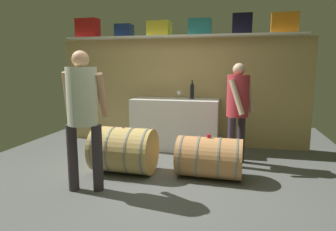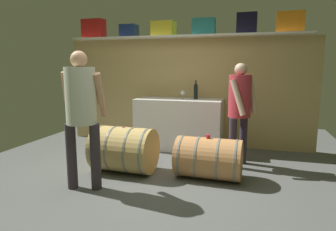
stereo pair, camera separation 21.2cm
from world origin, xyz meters
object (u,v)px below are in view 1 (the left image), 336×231
toolcase_black (242,24)px  work_cabinet (175,124)px  toolcase_teal (200,27)px  wine_barrel_near (209,157)px  toolcase_navy (124,31)px  winemaker_pouring (238,103)px  toolcase_red (88,28)px  wine_barrel_far (124,150)px  wine_glass (179,93)px  toolcase_orange (285,23)px  tasting_cup (209,136)px  visitor_tasting (83,107)px  toolcase_yellow (159,29)px  wine_bottle_dark (192,91)px

toolcase_black → work_cabinet: bearing=-166.6°
toolcase_teal → wine_barrel_near: size_ratio=0.45×
toolcase_navy → toolcase_black: bearing=-1.7°
winemaker_pouring → toolcase_red: bearing=-76.2°
wine_barrel_far → winemaker_pouring: winemaker_pouring is taller
toolcase_teal → work_cabinet: 1.77m
wine_glass → winemaker_pouring: size_ratio=0.10×
toolcase_black → toolcase_orange: 0.68m
toolcase_black → toolcase_teal: bearing=-178.1°
toolcase_black → winemaker_pouring: size_ratio=0.22×
toolcase_teal → wine_barrel_near: (0.35, -1.55, -1.89)m
tasting_cup → toolcase_black: bearing=75.7°
toolcase_red → work_cabinet: bearing=-4.6°
toolcase_red → toolcase_black: toolcase_red is taller
toolcase_orange → visitor_tasting: size_ratio=0.26×
wine_barrel_near → visitor_tasting: (-1.42, -0.75, 0.74)m
toolcase_yellow → work_cabinet: size_ratio=0.26×
toolcase_yellow → wine_glass: (0.40, -0.16, -1.15)m
toolcase_red → toolcase_teal: 2.17m
work_cabinet → toolcase_yellow: bearing=147.5°
toolcase_orange → tasting_cup: (-1.08, -1.55, -1.62)m
toolcase_navy → toolcase_teal: (1.42, 0.00, 0.03)m
work_cabinet → wine_glass: size_ratio=10.56×
work_cabinet → wine_glass: wine_glass is taller
wine_bottle_dark → toolcase_black: bearing=10.2°
toolcase_red → winemaker_pouring: bearing=-14.9°
toolcase_orange → wine_bottle_dark: size_ratio=1.30×
toolcase_black → wine_barrel_near: bearing=-101.8°
toolcase_yellow → winemaker_pouring: 2.10m
work_cabinet → wine_barrel_far: bearing=-108.3°
work_cabinet → visitor_tasting: size_ratio=0.93×
toolcase_black → toolcase_orange: toolcase_black is taller
toolcase_teal → toolcase_black: size_ratio=1.16×
toolcase_red → visitor_tasting: (1.10, -2.31, -1.19)m
wine_glass → winemaker_pouring: 1.29m
toolcase_yellow → wine_barrel_far: toolcase_yellow is taller
wine_barrel_near → work_cabinet: bearing=121.4°
toolcase_navy → toolcase_yellow: size_ratio=0.76×
toolcase_yellow → wine_barrel_far: size_ratio=0.46×
toolcase_orange → work_cabinet: toolcase_orange is taller
toolcase_yellow → winemaker_pouring: size_ratio=0.26×
wine_barrel_near → winemaker_pouring: size_ratio=0.58×
toolcase_black → wine_barrel_far: bearing=-132.3°
wine_glass → tasting_cup: size_ratio=2.59×
wine_bottle_dark → work_cabinet: bearing=-164.8°
toolcase_black → wine_barrel_far: toolcase_black is taller
wine_bottle_dark → visitor_tasting: bearing=-114.2°
toolcase_yellow → visitor_tasting: bearing=-94.7°
toolcase_navy → visitor_tasting: toolcase_navy is taller
toolcase_orange → wine_barrel_near: size_ratio=0.49×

